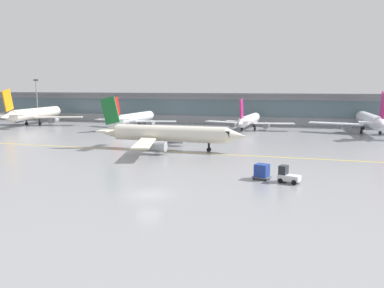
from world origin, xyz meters
name	(u,v)px	position (x,y,z in m)	size (l,w,h in m)	color
ground_plane	(149,194)	(0.00, 0.00, 0.00)	(400.00, 400.00, 0.00)	gray
taxiway_centreline_stripe	(166,152)	(-7.60, 27.71, 0.00)	(110.00, 0.36, 0.01)	yellow
terminal_concourse	(250,108)	(0.00, 87.54, 4.92)	(217.04, 11.00, 9.60)	#9EA3A8
gate_airplane_0	(36,114)	(-62.93, 65.32, 3.31)	(30.88, 33.35, 11.04)	silver
gate_airplane_1	(135,118)	(-30.02, 65.39, 2.71)	(25.32, 27.25, 9.03)	white
gate_airplane_2	(249,120)	(2.12, 68.49, 2.62)	(24.51, 26.40, 8.74)	white
gate_airplane_3	(370,121)	(32.39, 68.26, 3.18)	(29.80, 32.01, 10.61)	silver
taxiing_regional_jet	(168,134)	(-7.98, 29.72, 2.95)	(29.70, 27.66, 9.85)	silver
baggage_tug	(287,176)	(14.34, 9.52, 0.89)	(2.90, 2.25, 2.10)	silver
cargo_dolly_lead	(262,171)	(11.14, 10.55, 1.05)	(2.49, 2.17, 1.94)	#595B60
apron_light_mast_0	(37,98)	(-71.81, 78.30, 7.69)	(1.80, 0.36, 14.00)	gray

